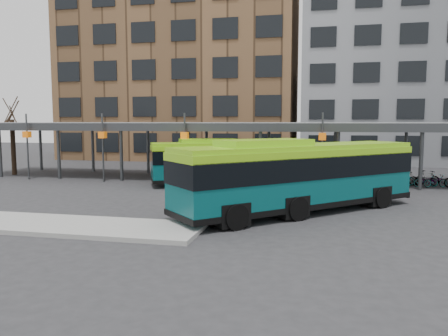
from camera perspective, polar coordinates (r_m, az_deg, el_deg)
ground at (r=19.68m, az=-5.18°, el=-6.33°), size 120.00×120.00×0.00m
boarding_island at (r=19.49m, az=-23.70°, el=-6.68°), size 14.00×3.00×0.18m
canopy at (r=31.75m, az=1.66°, el=5.50°), size 40.00×6.53×4.80m
tree at (r=38.59m, az=-25.84°, el=2.80°), size 1.64×1.64×5.60m
building_brick at (r=53.19m, az=-5.24°, el=13.35°), size 26.00×14.00×22.00m
building_grey at (r=51.68m, az=24.14°, el=11.96°), size 24.00×14.00×20.00m
bus_front at (r=20.45m, az=9.82°, el=-0.82°), size 10.89×10.56×3.45m
bus_rear at (r=29.46m, az=1.41°, el=0.98°), size 11.18×6.92×3.10m
bike_rack at (r=31.58m, az=26.67°, el=-1.42°), size 7.93×1.77×1.04m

